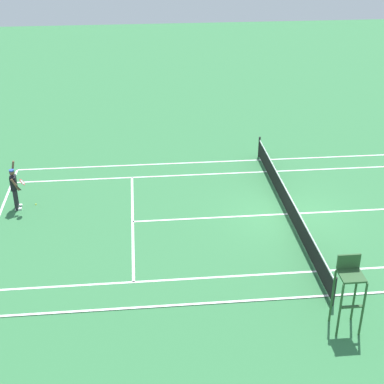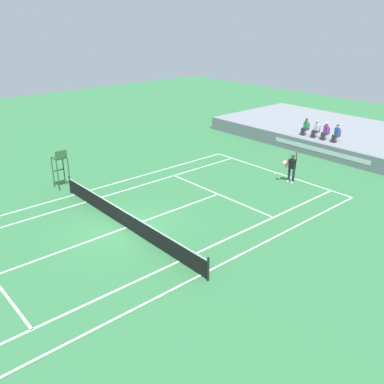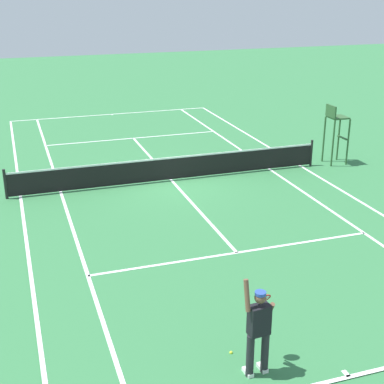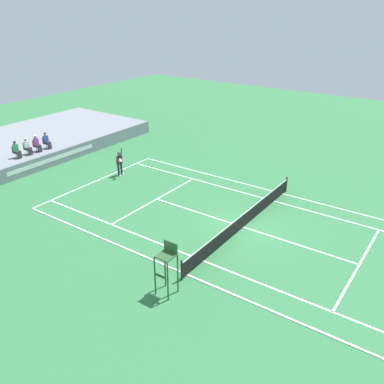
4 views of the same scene
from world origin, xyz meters
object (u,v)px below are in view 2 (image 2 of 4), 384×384
Objects in this scene: tennis_ball at (286,186)px; umpire_chair at (60,164)px; spectator_seated_2 at (325,131)px; spectator_seated_3 at (336,134)px; spectator_seated_0 at (305,127)px; spectator_seated_1 at (316,129)px; tennis_player at (292,167)px.

umpire_chair is (-8.83, -10.51, 1.52)m from tennis_ball.
umpire_chair reaches higher than spectator_seated_2.
spectator_seated_2 is 0.91m from spectator_seated_3.
spectator_seated_0 is at bearing 75.12° from umpire_chair.
tennis_ball is at bearing -67.63° from spectator_seated_1.
tennis_player is at bearing -60.80° from spectator_seated_0.
umpire_chair reaches higher than spectator_seated_1.
spectator_seated_1 is 8.30m from tennis_ball.
spectator_seated_3 is at bearing 0.00° from spectator_seated_2.
umpire_chair reaches higher than tennis_ball.
umpire_chair reaches higher than spectator_seated_0.
spectator_seated_1 is 1.74m from spectator_seated_3.
umpire_chair reaches higher than tennis_player.
spectator_seated_0 is 2.68m from spectator_seated_3.
tennis_player is (3.80, -6.80, -0.71)m from spectator_seated_0.
spectator_seated_3 reaches higher than tennis_ball.
spectator_seated_1 is at bearing 112.37° from tennis_ball.
spectator_seated_1 is 0.61× the size of tennis_player.
spectator_seated_1 is 1.00× the size of spectator_seated_2.
umpire_chair is (-5.73, -18.03, -0.15)m from spectator_seated_1.
spectator_seated_3 is at bearing 99.35° from tennis_player.
tennis_ball is (4.04, -7.52, -1.67)m from spectator_seated_0.
spectator_seated_2 is 7.14m from tennis_player.
tennis_player is (1.12, -6.80, -0.71)m from spectator_seated_3.
umpire_chair is at bearing -104.88° from spectator_seated_0.
spectator_seated_0 is at bearing 180.00° from spectator_seated_2.
umpire_chair is at bearing -112.51° from spectator_seated_3.
spectator_seated_0 is 0.94m from spectator_seated_1.
tennis_player is 14.15m from umpire_chair.
spectator_seated_0 and spectator_seated_1 have the same top height.
spectator_seated_1 reaches higher than tennis_ball.
spectator_seated_2 is (0.83, 0.00, 0.00)m from spectator_seated_1.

